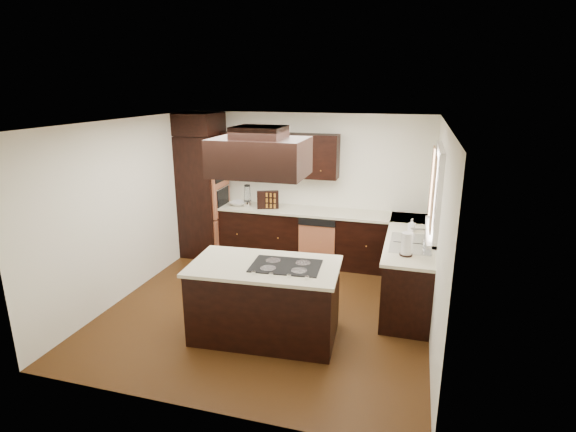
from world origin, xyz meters
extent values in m
cube|color=#583313|center=(0.00, 0.00, -0.01)|extent=(4.20, 4.20, 0.02)
cube|color=silver|center=(0.00, 0.00, 2.51)|extent=(4.20, 4.20, 0.02)
cube|color=white|center=(0.00, 2.11, 1.25)|extent=(4.20, 0.02, 2.50)
cube|color=white|center=(0.00, -2.11, 1.25)|extent=(4.20, 0.02, 2.50)
cube|color=white|center=(-2.11, 0.00, 1.25)|extent=(0.02, 4.20, 2.50)
cube|color=white|center=(2.11, 0.00, 1.25)|extent=(0.02, 4.20, 2.50)
cube|color=black|center=(-1.78, 1.71, 1.06)|extent=(0.65, 0.75, 2.12)
cube|color=#BD6944|center=(-1.43, 1.71, 1.12)|extent=(0.05, 0.62, 0.78)
cube|color=black|center=(0.03, 1.80, 0.44)|extent=(2.93, 0.60, 0.88)
cube|color=black|center=(1.80, 0.90, 0.44)|extent=(0.60, 2.40, 0.88)
cube|color=beige|center=(0.03, 1.79, 0.90)|extent=(2.93, 0.63, 0.04)
cube|color=beige|center=(1.79, 0.90, 0.90)|extent=(0.63, 2.40, 0.04)
cube|color=black|center=(-0.43, 1.93, 1.81)|extent=(2.00, 0.34, 0.72)
cube|color=#BD6944|center=(0.33, 1.50, 0.40)|extent=(0.60, 0.05, 0.72)
cube|color=silver|center=(2.07, 0.55, 1.65)|extent=(0.06, 1.32, 1.12)
cube|color=white|center=(2.10, 0.55, 1.65)|extent=(0.00, 1.20, 1.00)
cube|color=beige|center=(2.01, 0.13, 1.70)|extent=(0.02, 0.34, 0.90)
cube|color=beige|center=(2.01, 0.97, 1.70)|extent=(0.02, 0.34, 0.90)
cube|color=silver|center=(1.80, 0.55, 0.92)|extent=(0.52, 0.84, 0.01)
cube|color=black|center=(0.18, -0.67, 0.44)|extent=(1.74, 1.03, 0.88)
cube|color=beige|center=(0.18, -0.67, 0.90)|extent=(1.80, 1.09, 0.04)
cube|color=black|center=(0.43, -0.65, 0.93)|extent=(0.83, 0.58, 0.01)
cube|color=black|center=(0.10, -0.55, 2.16)|extent=(1.05, 0.72, 0.42)
cube|color=black|center=(0.10, -0.55, 2.44)|extent=(0.55, 0.50, 0.13)
cylinder|color=silver|center=(-0.95, 1.73, 0.97)|extent=(0.15, 0.15, 0.10)
cone|color=silver|center=(-0.95, 1.73, 1.15)|extent=(0.13, 0.13, 0.26)
cube|color=black|center=(-0.57, 1.71, 1.07)|extent=(0.37, 0.21, 0.30)
imported|color=silver|center=(-1.13, 1.76, 0.95)|extent=(0.31, 0.31, 0.07)
imported|color=silver|center=(1.80, 1.07, 1.01)|extent=(0.11, 0.11, 0.19)
cylinder|color=silver|center=(1.76, 0.08, 1.07)|extent=(0.16, 0.16, 0.29)
camera|label=1|loc=(1.78, -5.27, 2.93)|focal=28.00mm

